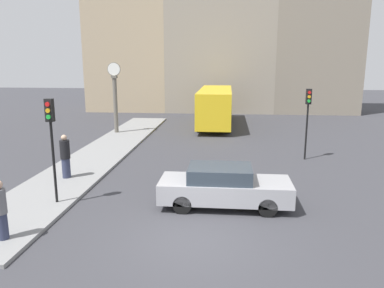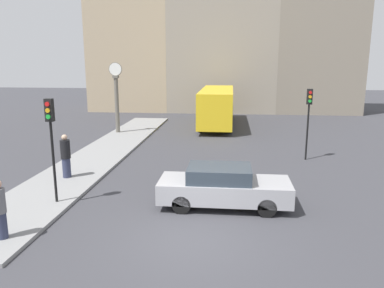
% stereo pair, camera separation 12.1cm
% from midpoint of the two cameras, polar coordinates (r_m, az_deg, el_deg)
% --- Properties ---
extents(ground_plane, '(120.00, 120.00, 0.00)m').
position_cam_midpoint_polar(ground_plane, '(10.88, -0.02, -14.31)').
color(ground_plane, '#38383D').
extents(sidewalk_corner, '(2.89, 24.00, 0.12)m').
position_cam_midpoint_polar(sidewalk_corner, '(21.37, -13.22, -1.00)').
color(sidewalk_corner, gray).
rests_on(sidewalk_corner, ground_plane).
extents(building_row, '(26.38, 5.00, 18.32)m').
position_cam_midpoint_polar(building_row, '(38.42, 3.70, 17.12)').
color(building_row, tan).
rests_on(building_row, ground_plane).
extents(sedan_car, '(4.47, 1.72, 1.43)m').
position_cam_midpoint_polar(sedan_car, '(12.93, 4.60, -6.45)').
color(sedan_car, '#9E9EA3').
rests_on(sedan_car, ground_plane).
extents(bus_distant, '(2.43, 9.70, 2.83)m').
position_cam_midpoint_polar(bus_distant, '(29.34, 3.48, 5.98)').
color(bus_distant, gold).
rests_on(bus_distant, ground_plane).
extents(traffic_light_near, '(0.26, 0.24, 3.59)m').
position_cam_midpoint_polar(traffic_light_near, '(13.38, -20.93, 2.14)').
color(traffic_light_near, black).
rests_on(traffic_light_near, sidewalk_corner).
extents(traffic_light_far, '(0.26, 0.24, 3.59)m').
position_cam_midpoint_polar(traffic_light_far, '(19.58, 17.08, 5.09)').
color(traffic_light_far, black).
rests_on(traffic_light_far, ground_plane).
extents(street_clock, '(0.90, 0.36, 4.75)m').
position_cam_midpoint_polar(street_clock, '(26.17, -11.76, 6.99)').
color(street_clock, '#666056').
rests_on(street_clock, sidewalk_corner).
extents(pedestrian_black_jacket, '(0.40, 0.40, 1.84)m').
position_cam_midpoint_polar(pedestrian_black_jacket, '(16.50, -18.94, -1.81)').
color(pedestrian_black_jacket, '#2D334C').
rests_on(pedestrian_black_jacket, sidewalk_corner).
extents(pedestrian_grey_jacket, '(0.34, 0.34, 1.69)m').
position_cam_midpoint_polar(pedestrian_grey_jacket, '(11.56, -27.42, -8.88)').
color(pedestrian_grey_jacket, '#2D334C').
rests_on(pedestrian_grey_jacket, sidewalk_corner).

